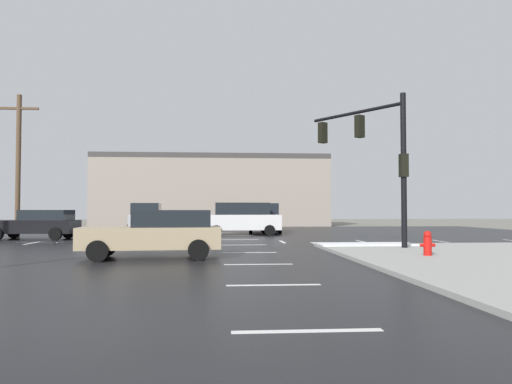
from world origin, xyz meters
name	(u,v)px	position (x,y,z in m)	size (l,w,h in m)	color
ground_plane	(242,243)	(0.00, 0.00, 0.00)	(120.00, 120.00, 0.00)	slate
road_asphalt	(242,242)	(0.00, 0.00, 0.01)	(44.00, 44.00, 0.02)	black
snow_strip_curbside	(366,244)	(5.00, -4.00, 0.17)	(4.00, 1.60, 0.06)	white
lane_markings	(269,244)	(1.20, -1.38, 0.02)	(36.15, 36.15, 0.01)	silver
traffic_signal_mast	(376,148)	(5.31, -4.47, 4.17)	(2.88, 4.35, 6.05)	black
fire_hydrant	(428,243)	(5.56, -8.89, 0.54)	(0.48, 0.26, 0.79)	red
strip_building_background	(212,191)	(-1.81, 25.92, 3.47)	(22.59, 8.00, 6.94)	gray
sedan_tan	(156,233)	(-3.20, -7.94, 0.85)	(4.63, 2.28, 1.58)	tan
suv_white	(242,218)	(0.31, 6.85, 1.09)	(4.89, 2.29, 2.03)	white
sedan_black	(37,224)	(-10.90, 3.19, 0.85)	(4.64, 2.31, 1.58)	black
suv_silver	(147,217)	(-6.05, 9.95, 1.09)	(2.39, 4.92, 2.03)	#B7BABF
suv_blue	(265,217)	(2.08, 10.24, 1.09)	(2.44, 4.94, 2.03)	navy
utility_pole_far	(18,162)	(-12.74, 5.21, 4.36)	(2.20, 0.28, 8.30)	brown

